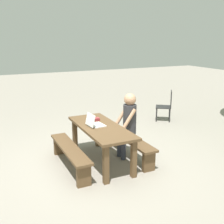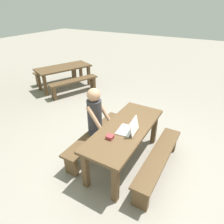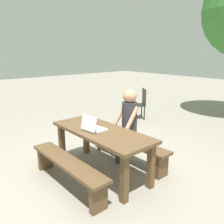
# 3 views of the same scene
# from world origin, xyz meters

# --- Properties ---
(ground_plane) EXTENTS (30.00, 30.00, 0.00)m
(ground_plane) POSITION_xyz_m (0.00, 0.00, 0.00)
(ground_plane) COLOR gray
(picnic_table_front) EXTENTS (1.83, 0.73, 0.74)m
(picnic_table_front) POSITION_xyz_m (0.00, 0.00, 0.62)
(picnic_table_front) COLOR brown
(picnic_table_front) RESTS_ON ground
(bench_near) EXTENTS (1.68, 0.30, 0.42)m
(bench_near) POSITION_xyz_m (0.00, -0.63, 0.32)
(bench_near) COLOR brown
(bench_near) RESTS_ON ground
(bench_far) EXTENTS (1.68, 0.30, 0.42)m
(bench_far) POSITION_xyz_m (0.00, 0.63, 0.32)
(bench_far) COLOR brown
(bench_far) RESTS_ON ground
(laptop) EXTENTS (0.35, 0.33, 0.25)m
(laptop) POSITION_xyz_m (-0.08, -0.10, 0.80)
(laptop) COLOR white
(laptop) RESTS_ON picnic_table_front
(small_pouch) EXTENTS (0.10, 0.10, 0.06)m
(small_pouch) POSITION_xyz_m (-0.39, 0.08, 0.77)
(small_pouch) COLOR #993338
(small_pouch) RESTS_ON picnic_table_front
(person_seated) EXTENTS (0.38, 0.39, 1.33)m
(person_seated) POSITION_xyz_m (-0.00, 0.60, 0.77)
(person_seated) COLOR #333847
(person_seated) RESTS_ON ground
(plastic_chair) EXTENTS (0.61, 0.61, 0.89)m
(plastic_chair) POSITION_xyz_m (-1.81, 2.89, 0.47)
(plastic_chair) COLOR #262626
(plastic_chair) RESTS_ON ground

